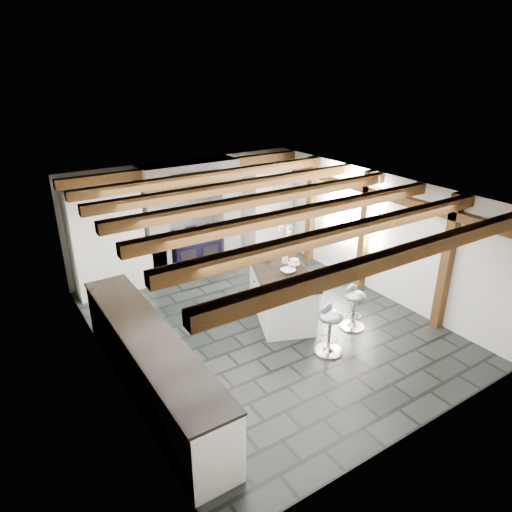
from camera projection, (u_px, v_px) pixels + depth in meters
ground at (264, 325)px, 7.72m from camera, size 6.00×6.00×0.00m
room_shell at (191, 247)px, 8.09m from camera, size 6.00×6.03×6.00m
range_cooker at (193, 249)px, 9.61m from camera, size 1.00×0.63×0.99m
kitchen_island at (281, 292)px, 7.88m from camera, size 1.48×1.93×1.13m
bar_stool_near at (354, 302)px, 7.47m from camera, size 0.41×0.41×0.75m
bar_stool_far at (329, 324)px, 6.81m from camera, size 0.49×0.49×0.80m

